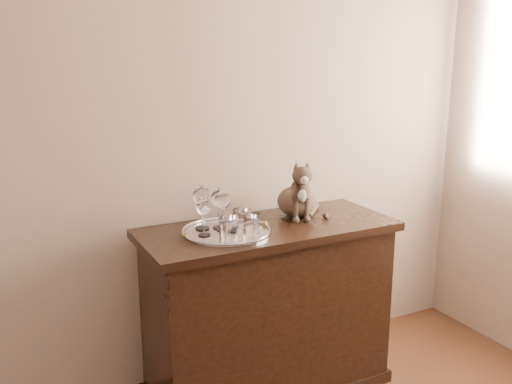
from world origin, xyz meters
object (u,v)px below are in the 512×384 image
sideboard (268,310)px  wine_glass_c (204,216)px  tumbler_c (242,219)px  tray (227,233)px  wine_glass_d (223,210)px  tumbler_b (229,228)px  wine_glass_b (219,208)px  wine_glass_a (202,207)px  tumbler_a (251,225)px  cat (297,187)px

sideboard → wine_glass_c: 0.61m
tumbler_c → tray: bearing=-172.6°
wine_glass_d → tumbler_b: bearing=-101.8°
tray → tumbler_c: bearing=7.4°
wine_glass_b → wine_glass_c: size_ratio=1.08×
wine_glass_d → tumbler_c: wine_glass_d is taller
tray → wine_glass_a: 0.16m
wine_glass_a → sideboard: bearing=-13.8°
wine_glass_c → tumbler_a: bearing=-21.0°
wine_glass_b → cat: 0.43m
tumbler_c → wine_glass_b: bearing=148.1°
wine_glass_a → tumbler_b: (0.05, -0.18, -0.05)m
wine_glass_d → tumbler_c: bearing=-12.8°
sideboard → tumbler_b: tumbler_b is taller
tumbler_b → tumbler_c: 0.15m
sideboard → tumbler_a: tumbler_a is taller
wine_glass_b → cat: size_ratio=0.65×
sideboard → tumbler_c: tumbler_c is taller
tumbler_c → cat: size_ratio=0.31×
wine_glass_b → tumbler_c: (0.09, -0.05, -0.05)m
wine_glass_a → tumbler_c: size_ratio=2.24×
tumbler_b → tray: bearing=71.9°
wine_glass_d → tumbler_b: wine_glass_d is taller
tumbler_a → sideboard: bearing=33.8°
wine_glass_a → wine_glass_c: (-0.03, -0.09, -0.01)m
wine_glass_d → cat: 0.43m
wine_glass_c → tumbler_a: (0.19, -0.07, -0.05)m
tray → tumbler_c: 0.09m
wine_glass_a → wine_glass_b: size_ratio=1.08×
cat → wine_glass_c: bearing=-151.0°
wine_glass_a → wine_glass_b: wine_glass_a is taller
wine_glass_c → wine_glass_d: (0.10, 0.03, 0.01)m
sideboard → cat: cat is taller
sideboard → wine_glass_b: wine_glass_b is taller
sideboard → cat: bearing=22.6°
sideboard → tumbler_b: size_ratio=12.77×
wine_glass_a → tumbler_a: (0.17, -0.16, -0.06)m
wine_glass_c → tumbler_a: wine_glass_c is taller
tumbler_a → wine_glass_a: bearing=135.4°
tumbler_a → tumbler_b: bearing=-172.3°
wine_glass_d → tumbler_b: size_ratio=1.95×
wine_glass_a → wine_glass_b: 0.08m
tumbler_a → cat: 0.39m
wine_glass_c → tumbler_b: bearing=-49.1°
tray → cat: size_ratio=1.38×
tumbler_c → wine_glass_d: bearing=167.2°
wine_glass_a → wine_glass_d: bearing=-37.3°
wine_glass_b → tumbler_a: wine_glass_b is taller
tray → tumbler_b: size_ratio=4.26×
cat → tumbler_a: bearing=-134.3°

